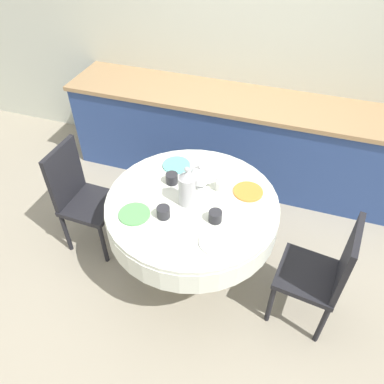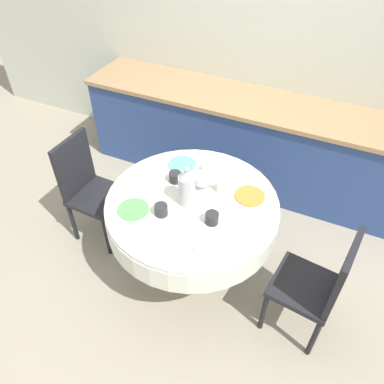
{
  "view_description": "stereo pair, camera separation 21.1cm",
  "coord_description": "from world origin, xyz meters",
  "px_view_note": "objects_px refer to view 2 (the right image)",
  "views": [
    {
      "loc": [
        0.59,
        -1.77,
        2.53
      ],
      "look_at": [
        0.0,
        0.0,
        0.84
      ],
      "focal_mm": 35.0,
      "sensor_mm": 36.0,
      "label": 1
    },
    {
      "loc": [
        0.79,
        -1.69,
        2.53
      ],
      "look_at": [
        0.0,
        0.0,
        0.84
      ],
      "focal_mm": 35.0,
      "sensor_mm": 36.0,
      "label": 2
    }
  ],
  "objects_px": {
    "chair_right": "(88,186)",
    "coffee_carafe": "(187,187)",
    "teapot": "(203,177)",
    "chair_left": "(319,284)"
  },
  "relations": [
    {
      "from": "teapot",
      "to": "chair_left",
      "type": "bearing_deg",
      "value": -17.03
    },
    {
      "from": "chair_left",
      "to": "chair_right",
      "type": "bearing_deg",
      "value": 92.74
    },
    {
      "from": "chair_left",
      "to": "chair_right",
      "type": "relative_size",
      "value": 1.0
    },
    {
      "from": "chair_left",
      "to": "chair_right",
      "type": "xyz_separation_m",
      "value": [
        -1.89,
        0.15,
        0.0
      ]
    },
    {
      "from": "coffee_carafe",
      "to": "teapot",
      "type": "bearing_deg",
      "value": 80.39
    },
    {
      "from": "teapot",
      "to": "coffee_carafe",
      "type": "bearing_deg",
      "value": -99.61
    },
    {
      "from": "chair_right",
      "to": "coffee_carafe",
      "type": "relative_size",
      "value": 3.07
    },
    {
      "from": "chair_right",
      "to": "teapot",
      "type": "xyz_separation_m",
      "value": [
        0.95,
        0.13,
        0.33
      ]
    },
    {
      "from": "coffee_carafe",
      "to": "chair_left",
      "type": "bearing_deg",
      "value": -5.63
    },
    {
      "from": "chair_left",
      "to": "teapot",
      "type": "xyz_separation_m",
      "value": [
        -0.93,
        0.29,
        0.33
      ]
    }
  ]
}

